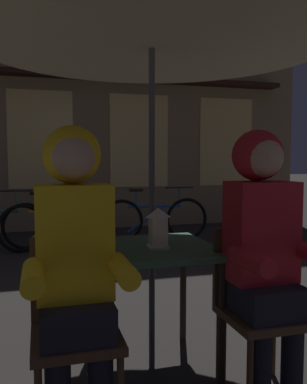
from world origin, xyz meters
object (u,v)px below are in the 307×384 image
patio_umbrella (152,14)px  bicycle_third (59,224)px  chair_right (257,301)px  bicycle_fourth (154,219)px  chair_left (75,320)px  person_right_hooded (264,237)px  lantern (158,227)px  cafe_table (152,263)px  person_left_hooded (75,248)px

patio_umbrella → bicycle_third: bearing=96.0°
chair_right → bicycle_fourth: (0.58, 4.01, -0.14)m
chair_left → person_right_hooded: size_ratio=0.62×
person_right_hooded → bicycle_third: person_right_hooded is taller
person_right_hooded → bicycle_third: (-0.85, 3.96, -0.50)m
patio_umbrella → chair_left: (-0.48, -0.37, -1.57)m
patio_umbrella → lantern: (0.02, -0.07, -1.20)m
lantern → cafe_table: bearing=102.9°
lantern → bicycle_third: lantern is taller
person_right_hooded → bicycle_third: 4.08m
bicycle_fourth → bicycle_third: bearing=-175.7°
bicycle_third → lantern: bearing=-83.9°
chair_right → bicycle_third: size_ratio=0.53×
chair_right → bicycle_third: chair_right is taller
chair_right → bicycle_fourth: bearing=81.8°
chair_left → cafe_table: bearing=37.5°
person_left_hooded → patio_umbrella: bearing=41.6°
chair_right → person_left_hooded: bearing=-176.6°
chair_left → person_right_hooded: (0.96, -0.06, 0.36)m
person_right_hooded → bicycle_third: bearing=102.1°
cafe_table → lantern: (0.02, -0.07, 0.22)m
chair_right → person_left_hooded: size_ratio=0.62×
lantern → chair_left: lantern is taller
cafe_table → bicycle_third: (-0.37, 3.53, -0.29)m
chair_left → person_left_hooded: size_ratio=0.62×
chair_right → lantern: bearing=147.4°
person_right_hooded → bicycle_fourth: 4.14m
cafe_table → bicycle_third: size_ratio=0.45×
lantern → chair_right: lantern is taller
lantern → person_right_hooded: bearing=-37.3°
cafe_table → bicycle_third: bearing=96.0°
lantern → bicycle_fourth: 3.89m
chair_left → lantern: bearing=30.9°
chair_right → cafe_table: bearing=142.5°
patio_umbrella → bicycle_fourth: patio_umbrella is taller
chair_left → bicycle_third: chair_left is taller
patio_umbrella → bicycle_fourth: 4.16m
person_right_hooded → lantern: bearing=142.7°
patio_umbrella → person_right_hooded: patio_umbrella is taller
person_right_hooded → chair_left: bearing=176.6°
person_right_hooded → bicycle_fourth: bearing=81.9°
chair_left → bicycle_third: size_ratio=0.53×
cafe_table → bicycle_third: bicycle_third is taller
chair_left → person_left_hooded: 0.36m
lantern → bicycle_fourth: lantern is taller
bicycle_third → bicycle_fourth: bearing=4.3°
chair_right → patio_umbrella: bearing=142.5°
cafe_table → bicycle_fourth: size_ratio=0.44×
cafe_table → person_right_hooded: (0.48, -0.43, 0.21)m
person_left_hooded → person_right_hooded: bearing=0.0°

